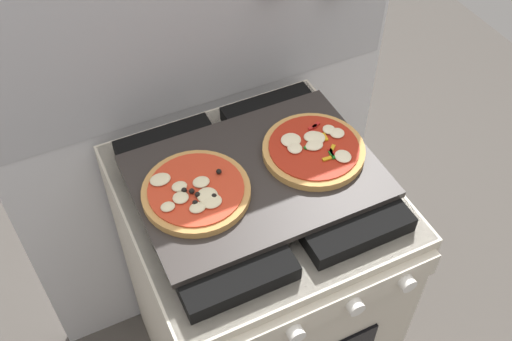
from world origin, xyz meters
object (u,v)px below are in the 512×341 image
object	(u,v)px
baking_tray	(256,176)
pizza_right	(313,148)
stove	(256,285)
pizza_left	(196,191)

from	to	relation	value
baking_tray	pizza_right	bearing A→B (deg)	1.37
baking_tray	pizza_right	xyz separation A→B (m)	(0.15, 0.00, 0.02)
stove	baking_tray	distance (m)	0.46
pizza_left	pizza_right	world-z (taller)	pizza_left
stove	pizza_left	xyz separation A→B (m)	(-0.14, 0.00, 0.48)
stove	pizza_right	xyz separation A→B (m)	(0.15, 0.01, 0.48)
stove	baking_tray	size ratio (longest dim) A/B	1.67
stove	pizza_right	bearing A→B (deg)	2.01
stove	baking_tray	bearing A→B (deg)	90.00
pizza_left	pizza_right	xyz separation A→B (m)	(0.29, 0.00, 0.00)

